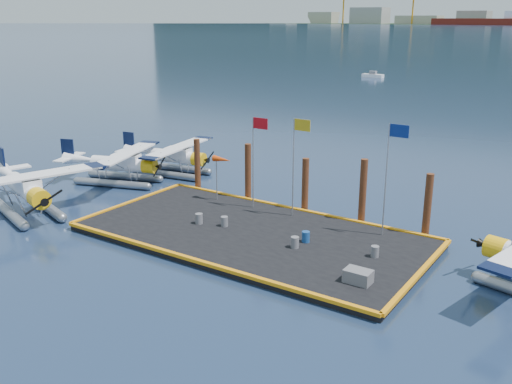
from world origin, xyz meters
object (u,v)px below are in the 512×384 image
at_px(piling_0, 197,166).
at_px(piling_4, 427,207).
at_px(seaplane_a, 26,192).
at_px(piling_1, 248,174).
at_px(piling_2, 305,187).
at_px(drum_2, 306,237).
at_px(drum_3, 199,219).
at_px(drum_1, 295,242).
at_px(flagpole_red, 256,149).
at_px(piling_3, 363,193).
at_px(seaplane_b, 122,166).
at_px(crate, 358,276).
at_px(flagpole_yellow, 296,153).
at_px(flagpole_blue, 390,163).
at_px(seaplane_c, 175,158).
at_px(drum_0, 224,221).
at_px(drum_4, 375,251).
at_px(windsock, 222,160).

relative_size(piling_0, piling_4, 1.00).
height_order(seaplane_a, piling_1, piling_1).
relative_size(seaplane_a, piling_2, 2.67).
distance_m(drum_2, drum_3, 6.92).
xyz_separation_m(drum_1, piling_1, (-7.26, 6.06, 1.39)).
relative_size(flagpole_red, piling_3, 1.40).
bearing_deg(seaplane_b, piling_0, 85.58).
height_order(crate, flagpole_yellow, flagpole_yellow).
xyz_separation_m(flagpole_blue, piling_2, (-6.20, 1.60, -2.79)).
distance_m(seaplane_a, piling_2, 18.14).
bearing_deg(seaplane_a, drum_3, 128.26).
distance_m(seaplane_c, drum_0, 13.87).
height_order(crate, piling_4, piling_4).
distance_m(crate, piling_2, 11.00).
bearing_deg(piling_0, seaplane_a, -121.07).
height_order(seaplane_c, drum_3, seaplane_c).
bearing_deg(piling_3, drum_3, -143.02).
relative_size(seaplane_a, seaplane_c, 1.12).
distance_m(seaplane_b, piling_3, 19.32).
bearing_deg(drum_1, seaplane_a, -167.29).
bearing_deg(drum_4, crate, -81.17).
distance_m(drum_0, piling_4, 11.88).
bearing_deg(windsock, flagpole_yellow, 0.00).
bearing_deg(drum_4, seaplane_a, -166.47).
xyz_separation_m(drum_4, flagpole_blue, (-0.67, 3.20, 3.98)).
bearing_deg(drum_3, crate, -10.27).
bearing_deg(drum_3, flagpole_yellow, 46.48).
distance_m(drum_1, flagpole_yellow, 6.39).
bearing_deg(flagpole_red, crate, -32.50).
distance_m(flagpole_red, piling_4, 11.17).
distance_m(seaplane_a, crate, 22.55).
height_order(seaplane_b, drum_4, seaplane_b).
height_order(crate, piling_1, piling_1).
bearing_deg(piling_1, windsock, -122.66).
relative_size(seaplane_b, flagpole_blue, 1.41).
distance_m(windsock, piling_1, 2.21).
distance_m(drum_4, piling_4, 5.10).
bearing_deg(windsock, piling_3, 9.53).
xyz_separation_m(seaplane_b, drum_1, (18.00, -4.51, -0.72)).
relative_size(seaplane_c, windsock, 2.90).
bearing_deg(drum_3, piling_0, 129.76).
xyz_separation_m(drum_0, flagpole_yellow, (2.64, 3.92, 3.81)).
distance_m(seaplane_c, drum_4, 21.81).
relative_size(drum_0, piling_4, 0.15).
bearing_deg(piling_3, piling_4, 0.00).
bearing_deg(seaplane_c, piling_1, 64.67).
distance_m(seaplane_b, flagpole_yellow, 15.75).
bearing_deg(drum_3, piling_3, 36.98).
bearing_deg(piling_4, crate, -94.43).
relative_size(drum_2, piling_1, 0.15).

